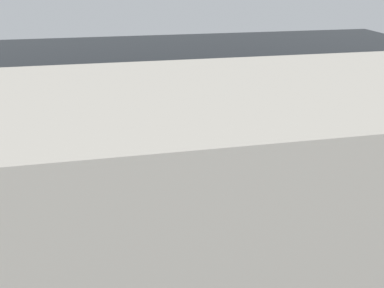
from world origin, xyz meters
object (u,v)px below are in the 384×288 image
(sign_post, at_px, (157,165))
(pedestrian, at_px, (153,158))
(moving_hatchback, at_px, (218,125))
(fire_hydrant, at_px, (173,165))
(parked_sedan, at_px, (356,122))

(sign_post, bearing_deg, pedestrian, -87.79)
(moving_hatchback, xyz_separation_m, fire_hydrant, (2.44, 2.15, -0.63))
(parked_sedan, height_order, pedestrian, parked_sedan)
(moving_hatchback, xyz_separation_m, pedestrian, (3.25, 1.93, -0.34))
(parked_sedan, distance_m, fire_hydrant, 9.48)
(fire_hydrant, bearing_deg, sign_post, 65.66)
(moving_hatchback, distance_m, parked_sedan, 6.95)
(moving_hatchback, xyz_separation_m, parked_sedan, (-6.91, 0.72, -0.03))
(moving_hatchback, height_order, sign_post, sign_post)
(moving_hatchback, height_order, fire_hydrant, moving_hatchback)
(sign_post, bearing_deg, parked_sedan, -163.17)
(moving_hatchback, bearing_deg, fire_hydrant, 41.36)
(parked_sedan, distance_m, pedestrian, 10.23)
(moving_hatchback, distance_m, pedestrian, 3.79)
(parked_sedan, height_order, fire_hydrant, parked_sedan)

